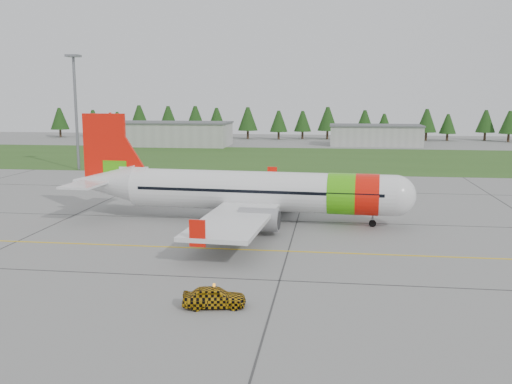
# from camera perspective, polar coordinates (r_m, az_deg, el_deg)

# --- Properties ---
(ground) EXTENTS (320.00, 320.00, 0.00)m
(ground) POSITION_cam_1_polar(r_m,az_deg,el_deg) (43.79, -10.91, -8.15)
(ground) COLOR gray
(ground) RESTS_ON ground
(aircraft) EXTENTS (37.44, 34.53, 11.34)m
(aircraft) POSITION_cam_1_polar(r_m,az_deg,el_deg) (60.25, -0.47, 0.08)
(aircraft) COLOR silver
(aircraft) RESTS_ON ground
(follow_me_car) EXTENTS (1.63, 1.83, 4.01)m
(follow_me_car) POSITION_cam_1_polar(r_m,az_deg,el_deg) (36.24, -4.23, -8.45)
(follow_me_car) COLOR #DEA20C
(follow_me_car) RESTS_ON ground
(service_van) EXTENTS (1.59, 1.52, 4.02)m
(service_van) POSITION_cam_1_polar(r_m,az_deg,el_deg) (105.30, -15.78, 3.11)
(service_van) COLOR white
(service_van) RESTS_ON ground
(grass_strip) EXTENTS (320.00, 50.00, 0.03)m
(grass_strip) POSITION_cam_1_polar(r_m,az_deg,el_deg) (122.95, 1.28, 3.41)
(grass_strip) COLOR #30561E
(grass_strip) RESTS_ON ground
(taxi_guideline) EXTENTS (120.00, 0.25, 0.02)m
(taxi_guideline) POSITION_cam_1_polar(r_m,az_deg,el_deg) (51.12, -8.06, -5.48)
(taxi_guideline) COLOR gold
(taxi_guideline) RESTS_ON ground
(hangar_west) EXTENTS (32.00, 14.00, 6.00)m
(hangar_west) POSITION_cam_1_polar(r_m,az_deg,el_deg) (156.05, -8.62, 5.71)
(hangar_west) COLOR #A8A8A3
(hangar_west) RESTS_ON ground
(hangar_east) EXTENTS (24.00, 12.00, 5.20)m
(hangar_east) POSITION_cam_1_polar(r_m,az_deg,el_deg) (158.25, 11.84, 5.52)
(hangar_east) COLOR #A8A8A3
(hangar_east) RESTS_ON ground
(floodlight_mast) EXTENTS (0.50, 0.50, 20.00)m
(floodlight_mast) POSITION_cam_1_polar(r_m,az_deg,el_deg) (107.67, -17.54, 7.42)
(floodlight_mast) COLOR slate
(floodlight_mast) RESTS_ON ground
(treeline) EXTENTS (160.00, 8.00, 10.00)m
(treeline) POSITION_cam_1_polar(r_m,az_deg,el_deg) (178.19, 3.31, 6.91)
(treeline) COLOR #1C3F14
(treeline) RESTS_ON ground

